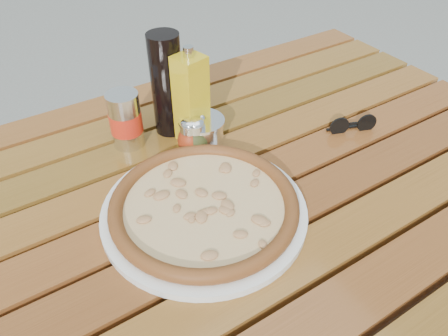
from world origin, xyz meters
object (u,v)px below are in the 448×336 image
parmesan_tin (202,131)px  olive_oil_cruet (191,99)px  pepper_shaker (191,137)px  dark_bottle (167,85)px  table (229,214)px  soda_can (126,120)px  plate (204,211)px  sunglasses (352,125)px  pizza (204,205)px  oregano_shaker (196,137)px

parmesan_tin → olive_oil_cruet: bearing=106.6°
pepper_shaker → dark_bottle: size_ratio=0.37×
table → soda_can: size_ratio=11.67×
plate → parmesan_tin: size_ratio=2.84×
pepper_shaker → sunglasses: 0.36m
pizza → sunglasses: sunglasses is taller
dark_bottle → olive_oil_cruet: dark_bottle is taller
plate → sunglasses: bearing=6.2°
plate → dark_bottle: (0.07, 0.27, 0.10)m
pizza → table: bearing=25.7°
table → dark_bottle: dark_bottle is taller
oregano_shaker → plate: bearing=-115.5°
table → plate: size_ratio=3.89×
table → soda_can: (-0.11, 0.23, 0.13)m
table → oregano_shaker: bearing=90.0°
table → soda_can: bearing=114.8°
plate → olive_oil_cruet: olive_oil_cruet is taller
plate → dark_bottle: bearing=74.9°
plate → parmesan_tin: (0.10, 0.18, 0.02)m
plate → sunglasses: sunglasses is taller
table → pepper_shaker: 0.17m
pepper_shaker → soda_can: size_ratio=0.68×
table → pizza: size_ratio=3.16×
parmesan_tin → sunglasses: parmesan_tin is taller
pizza → dark_bottle: size_ratio=2.01×
dark_bottle → soda_can: (-0.10, -0.00, -0.05)m
pepper_shaker → oregano_shaker: 0.01m
pizza → pepper_shaker: bearing=67.8°
plate → soda_can: bearing=95.9°
sunglasses → olive_oil_cruet: bearing=172.8°
parmesan_tin → sunglasses: size_ratio=1.16×
parmesan_tin → sunglasses: 0.33m
pizza → oregano_shaker: bearing=64.5°
pepper_shaker → pizza: bearing=-112.2°
oregano_shaker → dark_bottle: 0.13m
oregano_shaker → sunglasses: size_ratio=0.75×
table → plate: bearing=-154.3°
soda_can → parmesan_tin: bearing=-32.1°
olive_oil_cruet → parmesan_tin: olive_oil_cruet is taller
pepper_shaker → parmesan_tin: (0.04, 0.01, -0.01)m
oregano_shaker → parmesan_tin: bearing=37.6°
parmesan_tin → plate: bearing=-119.5°
plate → oregano_shaker: 0.18m
plate → pizza: (0.00, 0.00, 0.02)m
soda_can → olive_oil_cruet: bearing=-24.6°
pizza → soda_can: 0.27m
pepper_shaker → olive_oil_cruet: 0.08m
pepper_shaker → oregano_shaker: bearing=-29.5°
olive_oil_cruet → sunglasses: bearing=-28.3°
soda_can → olive_oil_cruet: (0.12, -0.06, 0.04)m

